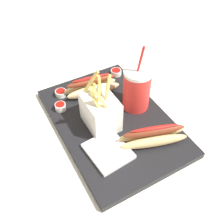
% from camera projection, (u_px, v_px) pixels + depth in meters
% --- Properties ---
extents(ground_plane, '(2.40, 2.40, 0.02)m').
position_uv_depth(ground_plane, '(112.00, 126.00, 0.81)').
color(ground_plane, silver).
extents(food_tray, '(0.46, 0.31, 0.02)m').
position_uv_depth(food_tray, '(112.00, 121.00, 0.79)').
color(food_tray, black).
rests_on(food_tray, ground_plane).
extents(soda_cup, '(0.08, 0.08, 0.22)m').
position_uv_depth(soda_cup, '(137.00, 89.00, 0.78)').
color(soda_cup, red).
rests_on(soda_cup, food_tray).
extents(fries_basket, '(0.11, 0.08, 0.17)m').
position_uv_depth(fries_basket, '(100.00, 111.00, 0.74)').
color(fries_basket, white).
rests_on(fries_basket, food_tray).
extents(hot_dog_1, '(0.11, 0.19, 0.06)m').
position_uv_depth(hot_dog_1, '(153.00, 136.00, 0.71)').
color(hot_dog_1, '#DBB775').
rests_on(hot_dog_1, food_tray).
extents(hot_dog_2, '(0.08, 0.18, 0.07)m').
position_uv_depth(hot_dog_2, '(92.00, 87.00, 0.84)').
color(hot_dog_2, '#E5C689').
rests_on(hot_dog_2, food_tray).
extents(ketchup_cup_1, '(0.03, 0.03, 0.02)m').
position_uv_depth(ketchup_cup_1, '(60.00, 107.00, 0.80)').
color(ketchup_cup_1, white).
rests_on(ketchup_cup_1, food_tray).
extents(ketchup_cup_2, '(0.04, 0.04, 0.02)m').
position_uv_depth(ketchup_cup_2, '(116.00, 72.00, 0.93)').
color(ketchup_cup_2, white).
rests_on(ketchup_cup_2, food_tray).
extents(ketchup_cup_3, '(0.04, 0.04, 0.02)m').
position_uv_depth(ketchup_cup_3, '(61.00, 93.00, 0.85)').
color(ketchup_cup_3, white).
rests_on(ketchup_cup_3, food_tray).
extents(napkin_stack, '(0.12, 0.11, 0.01)m').
position_uv_depth(napkin_stack, '(108.00, 151.00, 0.70)').
color(napkin_stack, white).
rests_on(napkin_stack, food_tray).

